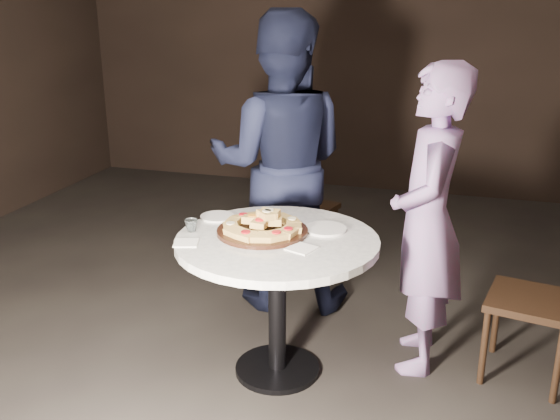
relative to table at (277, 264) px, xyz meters
name	(u,v)px	position (x,y,z in m)	size (l,w,h in m)	color
floor	(256,361)	(-0.14, 0.06, -0.62)	(7.00, 7.00, 0.00)	black
table	(277,264)	(0.00, 0.00, 0.00)	(1.22, 1.22, 0.76)	black
serving_board	(262,231)	(-0.09, 0.05, 0.15)	(0.46, 0.46, 0.02)	black
focaccia_pile	(263,223)	(-0.09, 0.05, 0.19)	(0.41, 0.41, 0.11)	tan
plate_left	(217,217)	(-0.40, 0.20, 0.15)	(0.18, 0.18, 0.01)	white
plate_right	(325,229)	(0.20, 0.18, 0.15)	(0.22, 0.22, 0.01)	white
water_glass	(191,225)	(-0.45, -0.03, 0.17)	(0.07, 0.07, 0.06)	silver
napkin_near	(186,243)	(-0.40, -0.19, 0.14)	(0.11, 0.11, 0.01)	white
napkin_far	(302,248)	(0.15, -0.10, 0.14)	(0.12, 0.12, 0.01)	white
chair_far	(298,203)	(-0.25, 1.35, -0.12)	(0.50, 0.52, 0.87)	black
chair_right	(552,293)	(1.33, 0.31, -0.12)	(0.50, 0.48, 0.87)	black
diner_navy	(280,164)	(-0.23, 0.82, 0.30)	(0.89, 0.70, 1.84)	black
diner_teal	(428,222)	(0.70, 0.33, 0.19)	(0.59, 0.39, 1.61)	#8469A5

